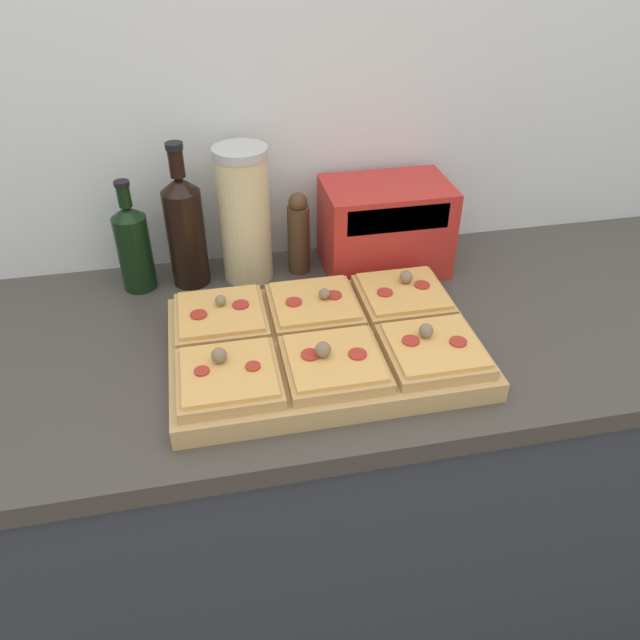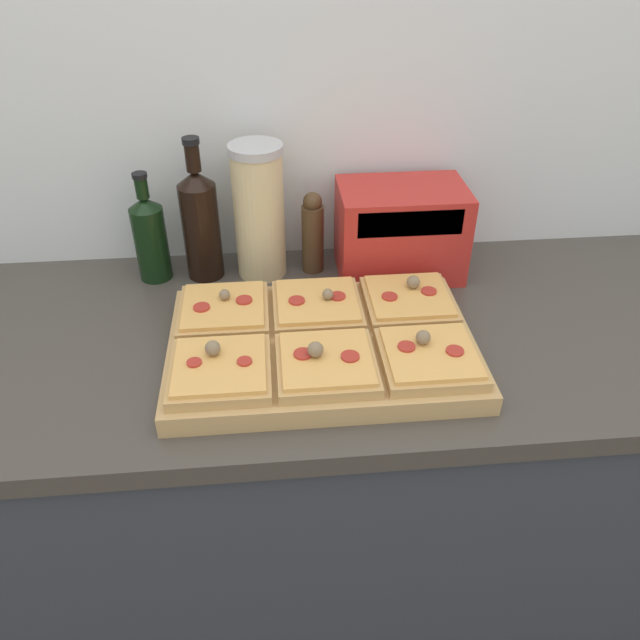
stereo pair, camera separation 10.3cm
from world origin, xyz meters
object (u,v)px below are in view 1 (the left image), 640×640
(grain_jar_tall, at_px, (245,215))
(pepper_mill, at_px, (299,234))
(cutting_board, at_px, (323,347))
(olive_oil_bottle, at_px, (134,246))
(toaster_oven, at_px, (385,227))
(wine_bottle, at_px, (185,229))

(grain_jar_tall, distance_m, pepper_mill, 0.13)
(cutting_board, relative_size, pepper_mill, 2.98)
(olive_oil_bottle, bearing_deg, toaster_oven, -2.32)
(cutting_board, xyz_separation_m, olive_oil_bottle, (-0.34, 0.31, 0.08))
(cutting_board, relative_size, grain_jar_tall, 1.89)
(toaster_oven, bearing_deg, cutting_board, -124.37)
(wine_bottle, distance_m, toaster_oven, 0.43)
(wine_bottle, bearing_deg, toaster_oven, -2.91)
(wine_bottle, relative_size, grain_jar_tall, 1.06)
(grain_jar_tall, bearing_deg, cutting_board, -71.77)
(grain_jar_tall, height_order, pepper_mill, grain_jar_tall)
(olive_oil_bottle, bearing_deg, wine_bottle, 0.00)
(wine_bottle, bearing_deg, pepper_mill, 0.00)
(cutting_board, xyz_separation_m, wine_bottle, (-0.23, 0.31, 0.11))
(wine_bottle, height_order, toaster_oven, wine_bottle)
(grain_jar_tall, xyz_separation_m, toaster_oven, (0.30, -0.02, -0.05))
(pepper_mill, bearing_deg, wine_bottle, 180.00)
(grain_jar_tall, bearing_deg, toaster_oven, -4.10)
(pepper_mill, xyz_separation_m, toaster_oven, (0.19, -0.02, 0.01))
(cutting_board, bearing_deg, toaster_oven, 55.63)
(pepper_mill, height_order, toaster_oven, toaster_oven)
(cutting_board, distance_m, pepper_mill, 0.32)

